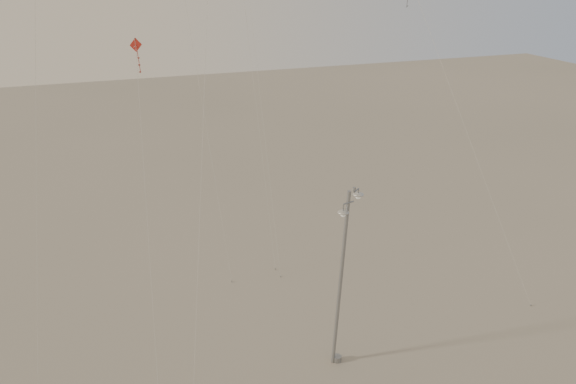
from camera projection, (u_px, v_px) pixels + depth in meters
name	position (u px, v px, depth m)	size (l,w,h in m)	color
street_lamp	(342.00, 274.00, 26.87)	(1.48, 1.00, 9.57)	gray
kite_3	(143.00, 150.00, 23.50)	(1.37, 6.30, 16.07)	maroon
kite_4	(438.00, 56.00, 33.91)	(4.06, 10.53, 18.21)	black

